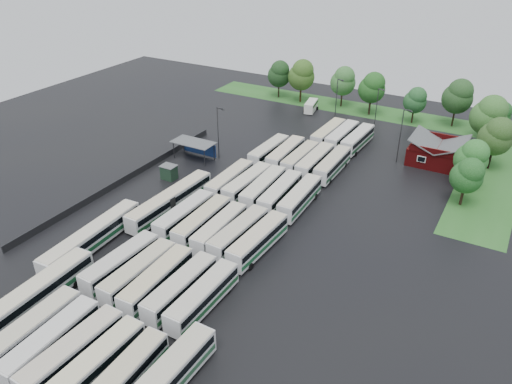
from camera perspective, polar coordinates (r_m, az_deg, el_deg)
The scene contains 60 objects.
ground at distance 73.66m, azimuth -5.98°, elevation -5.27°, with size 160.00×160.00×0.00m, color black.
brick_building at distance 100.58m, azimuth 19.99°, elevation 4.08°, with size 10.07×8.60×5.39m.
wash_shed at distance 96.85m, azimuth -7.02°, elevation 5.46°, with size 8.20×4.20×3.58m.
utility_hut at distance 90.30m, azimuth -9.92°, elevation 2.26°, with size 2.70×2.20×2.62m.
grass_strip_north at distance 125.81m, azimuth 12.08°, elevation 9.17°, with size 80.00×10.00×0.01m, color #286022.
grass_strip_east at distance 100.62m, azimuth 25.32°, elevation 1.80°, with size 10.00×50.00×0.01m, color #286022.
west_fence at distance 91.30m, azimuth -14.62°, elevation 1.52°, with size 0.10×50.00×1.20m, color #2D2D30.
bus_r0c0 at distance 61.23m, azimuth -24.21°, elevation -14.22°, with size 2.79×12.18×3.38m.
bus_r0c1 at distance 59.16m, azimuth -22.40°, elevation -15.54°, with size 2.90×12.13×3.36m.
bus_r0c2 at distance 57.19m, azimuth -20.21°, elevation -16.83°, with size 3.07×12.28×3.39m.
bus_r0c3 at distance 55.38m, azimuth -17.78°, elevation -18.24°, with size 2.78×11.87×3.29m.
bus_r0c4 at distance 53.41m, azimuth -15.06°, elevation -19.95°, with size 2.88×11.87×3.28m.
bus_r1c0 at distance 67.67m, azimuth -15.18°, elevation -7.83°, with size 3.04×12.12×3.35m.
bus_r1c1 at distance 65.51m, azimuth -13.24°, elevation -8.93°, with size 2.74×12.08×3.35m.
bus_r1c2 at distance 63.72m, azimuth -11.24°, elevation -9.87°, with size 2.97×12.23×3.38m.
bus_r1c3 at distance 62.13m, azimuth -8.62°, elevation -10.80°, with size 2.73×12.03×3.34m.
bus_r1c4 at distance 60.59m, azimuth -6.09°, elevation -11.81°, with size 2.66×11.99×3.33m.
bus_r2c0 at distance 75.89m, azimuth -8.18°, elevation -2.65°, with size 2.73×12.07×3.35m.
bus_r2c1 at distance 73.98m, azimuth -6.16°, elevation -3.39°, with size 2.80×12.24×3.40m.
bus_r2c2 at distance 72.31m, azimuth -4.18°, elevation -4.19°, with size 2.68×11.76×3.26m.
bus_r2c3 at distance 71.05m, azimuth -1.98°, elevation -4.72°, with size 3.13×12.26×3.38m.
bus_r2c4 at distance 69.45m, azimuth 0.23°, elevation -5.55°, with size 3.16×12.45×3.44m.
bus_r3c0 at distance 85.16m, azimuth -3.01°, elevation 1.35°, with size 2.68×12.06×3.35m.
bus_r3c1 at distance 83.94m, azimuth -0.98°, elevation 0.97°, with size 2.95×12.21×3.38m.
bus_r3c2 at distance 82.46m, azimuth 0.84°, elevation 0.45°, with size 3.06×12.43×3.44m.
bus_r3c3 at distance 81.11m, azimuth 2.79°, elevation -0.12°, with size 3.04×12.27×3.39m.
bus_r3c4 at distance 80.01m, azimuth 5.03°, elevation -0.65°, with size 2.90×12.24×3.39m.
bus_r4c0 at distance 96.05m, azimuth 1.48°, elevation 4.70°, with size 2.83×11.86×3.28m.
bus_r4c1 at distance 94.82m, azimuth 3.39°, elevation 4.37°, with size 2.90×12.28×3.40m.
bus_r4c2 at distance 93.35m, azimuth 5.07°, elevation 3.84°, with size 2.59×11.77×3.27m.
bus_r4c3 at distance 92.21m, azimuth 6.75°, elevation 3.47°, with size 2.64×12.28×3.42m.
bus_r4c4 at distance 91.49m, azimuth 8.73°, elevation 3.10°, with size 2.63×12.15×3.38m.
bus_r5c2 at distance 104.96m, azimuth 8.26°, elevation 6.62°, with size 2.95×12.33×3.41m.
bus_r5c3 at distance 104.17m, azimuth 9.80°, elevation 6.32°, with size 2.88×12.34×3.42m.
bus_r5c4 at distance 103.19m, azimuth 11.54°, elevation 5.91°, with size 3.03×12.18×3.37m.
artic_bus_west_a at distance 65.49m, azimuth -24.53°, elevation -11.11°, with size 3.10×18.37×3.40m.
artic_bus_west_b at distance 80.06m, azimuth -9.76°, elevation -0.97°, with size 3.19×18.15×3.35m.
artic_bus_west_c at distance 73.85m, azimuth -18.25°, elevation -4.95°, with size 3.33×17.95×3.31m.
minibus at distance 122.31m, azimuth 6.31°, elevation 9.77°, with size 3.18×6.09×2.53m.
tree_north_0 at distance 130.57m, azimuth 2.69°, elevation 13.36°, with size 5.84×5.84×9.66m.
tree_north_1 at distance 127.05m, azimuth 5.26°, elevation 13.21°, with size 6.60×6.60×10.93m.
tree_north_2 at distance 125.25m, azimuth 9.96°, elevation 12.42°, with size 6.10×6.10×10.11m.
tree_north_3 at distance 120.78m, azimuth 13.17°, elevation 11.57°, with size 6.26×6.26×10.36m.
tree_north_4 at distance 118.39m, azimuth 17.78°, elevation 9.99°, with size 5.13×5.13×8.49m.
tree_north_5 at distance 118.88m, azimuth 22.12°, elevation 10.13°, with size 6.62×6.62×10.96m.
tree_north_6 at distance 116.45m, azimuth 26.07°, elevation 7.98°, with size 4.92×4.92×8.14m.
tree_east_0 at distance 85.52m, azimuth 23.06°, elevation 1.78°, with size 5.18×5.15×8.54m.
tree_east_1 at distance 90.98m, azimuth 23.49°, elevation 3.63°, with size 5.61×5.61×9.29m.
tree_east_2 at distance 100.33m, azimuth 25.81°, elevation 5.78°, with size 6.18×6.18×10.24m.
tree_east_3 at distance 108.34m, azimuth 25.13°, elevation 7.98°, with size 6.94×6.94×11.49m.
tree_east_4 at distance 114.87m, azimuth 25.37°, elevation 8.31°, with size 5.72×5.69×9.42m.
lamp_post_ne at distance 97.07m, azimuth 16.30°, elevation 6.58°, with size 1.64×0.32×10.63m.
lamp_post_nw at distance 95.26m, azimuth -4.30°, elevation 7.16°, with size 1.59×0.31×10.36m.
lamp_post_back_w at distance 115.06m, azimuth 9.24°, elevation 10.62°, with size 1.53×0.30×9.93m.
lamp_post_back_e at distance 112.41m, azimuth 13.68°, elevation 9.51°, with size 1.42×0.28×9.23m.
puddle_0 at distance 62.00m, azimuth -20.09°, elevation -14.95°, with size 5.97×5.97×0.01m, color black.
puddle_1 at distance 56.62m, azimuth -15.30°, elevation -19.14°, with size 3.49×3.49×0.01m, color black.
puddle_2 at distance 79.76m, azimuth -12.24°, elevation -2.91°, with size 7.44×7.44×0.01m, color black.
puddle_3 at distance 69.47m, azimuth -4.57°, elevation -7.56°, with size 4.74×4.74×0.01m, color black.
puddle_4 at distance 55.88m, azimuth -8.87°, elevation -19.05°, with size 3.24×3.24×0.01m, color black.
Camera 1 is at (36.47, -48.96, 41.22)m, focal length 35.00 mm.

